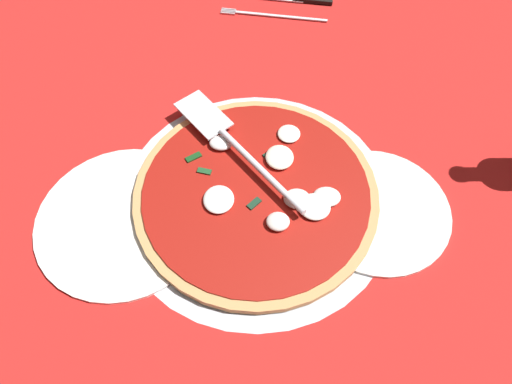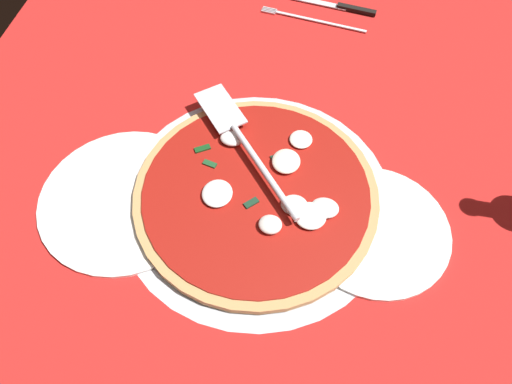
{
  "view_description": "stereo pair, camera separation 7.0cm",
  "coord_description": "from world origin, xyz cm",
  "px_view_note": "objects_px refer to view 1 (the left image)",
  "views": [
    {
      "loc": [
        1.74,
        42.35,
        60.62
      ],
      "look_at": [
        1.33,
        4.79,
        1.8
      ],
      "focal_mm": 32.56,
      "sensor_mm": 36.0,
      "label": 1
    },
    {
      "loc": [
        -5.2,
        41.78,
        60.62
      ],
      "look_at": [
        1.33,
        4.79,
        1.8
      ],
      "focal_mm": 32.56,
      "sensor_mm": 36.0,
      "label": 2
    }
  ],
  "objects_px": {
    "pizza_server": "(234,144)",
    "dinner_plate_right": "(124,220)",
    "dinner_plate_left": "(377,210)",
    "pizza": "(257,192)",
    "place_setting_near": "(284,9)"
  },
  "relations": [
    {
      "from": "pizza_server",
      "to": "dinner_plate_right",
      "type": "bearing_deg",
      "value": 86.12
    },
    {
      "from": "dinner_plate_left",
      "to": "pizza",
      "type": "relative_size",
      "value": 0.59
    },
    {
      "from": "dinner_plate_left",
      "to": "dinner_plate_right",
      "type": "bearing_deg",
      "value": 1.94
    },
    {
      "from": "dinner_plate_left",
      "to": "pizza",
      "type": "distance_m",
      "value": 0.18
    },
    {
      "from": "dinner_plate_left",
      "to": "dinner_plate_right",
      "type": "xyz_separation_m",
      "value": [
        0.38,
        0.01,
        0.0
      ]
    },
    {
      "from": "dinner_plate_right",
      "to": "place_setting_near",
      "type": "xyz_separation_m",
      "value": [
        -0.26,
        -0.5,
        -0.0
      ]
    },
    {
      "from": "dinner_plate_right",
      "to": "pizza_server",
      "type": "distance_m",
      "value": 0.2
    },
    {
      "from": "dinner_plate_left",
      "to": "place_setting_near",
      "type": "relative_size",
      "value": 0.94
    },
    {
      "from": "dinner_plate_left",
      "to": "pizza_server",
      "type": "relative_size",
      "value": 0.89
    },
    {
      "from": "pizza",
      "to": "place_setting_near",
      "type": "height_order",
      "value": "pizza"
    },
    {
      "from": "pizza_server",
      "to": "place_setting_near",
      "type": "distance_m",
      "value": 0.4
    },
    {
      "from": "dinner_plate_right",
      "to": "pizza_server",
      "type": "relative_size",
      "value": 1.05
    },
    {
      "from": "dinner_plate_right",
      "to": "pizza_server",
      "type": "xyz_separation_m",
      "value": [
        -0.16,
        -0.11,
        0.03
      ]
    },
    {
      "from": "pizza",
      "to": "place_setting_near",
      "type": "xyz_separation_m",
      "value": [
        -0.06,
        -0.46,
        -0.01
      ]
    },
    {
      "from": "dinner_plate_left",
      "to": "place_setting_near",
      "type": "xyz_separation_m",
      "value": [
        0.12,
        -0.48,
        -0.0
      ]
    }
  ]
}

